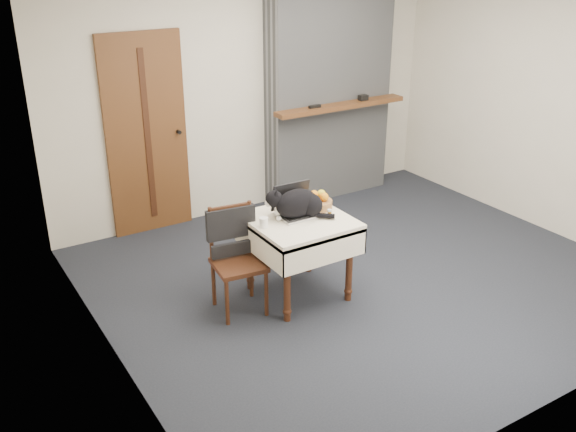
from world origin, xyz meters
name	(u,v)px	position (x,y,z in m)	size (l,w,h in m)	color
ground	(362,276)	(0.00, 0.00, 0.00)	(4.50, 4.50, 0.00)	black
room_shell	(338,70)	(0.00, 0.46, 1.76)	(4.52, 4.01, 2.61)	beige
door	(147,136)	(-1.20, 1.97, 1.00)	(0.82, 0.10, 2.00)	brown
chimney	(329,84)	(0.90, 1.85, 1.30)	(1.62, 0.48, 2.60)	gray
side_table	(299,231)	(-0.66, 0.04, 0.59)	(0.78, 0.78, 0.70)	#3C1B10
laptop	(296,207)	(-0.63, 0.14, 0.76)	(0.35, 0.30, 0.25)	#B7B7BC
cat	(298,204)	(-0.65, 0.08, 0.82)	(0.51, 0.39, 0.27)	black
cream_jar	(264,222)	(-0.98, 0.05, 0.74)	(0.07, 0.07, 0.08)	white
pill_bottle	(330,214)	(-0.44, -0.08, 0.74)	(0.04, 0.04, 0.07)	#A76914
fruit_basket	(317,202)	(-0.41, 0.15, 0.76)	(0.25, 0.25, 0.14)	#915F3A
desk_clutter	(311,210)	(-0.48, 0.13, 0.70)	(0.13, 0.02, 0.01)	black
chair	(234,244)	(-1.19, 0.17, 0.55)	(0.44, 0.43, 0.87)	#3C1B10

